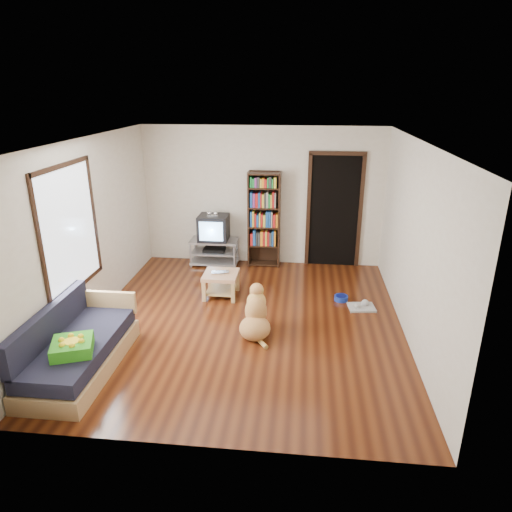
# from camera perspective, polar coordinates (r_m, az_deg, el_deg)

# --- Properties ---
(ground) EXTENTS (5.00, 5.00, 0.00)m
(ground) POSITION_cam_1_polar(r_m,az_deg,el_deg) (6.76, -1.28, -8.24)
(ground) COLOR #56250E
(ground) RESTS_ON ground
(ceiling) EXTENTS (5.00, 5.00, 0.00)m
(ceiling) POSITION_cam_1_polar(r_m,az_deg,el_deg) (5.97, -1.49, 14.24)
(ceiling) COLOR white
(ceiling) RESTS_ON ground
(wall_back) EXTENTS (4.50, 0.00, 4.50)m
(wall_back) POSITION_cam_1_polar(r_m,az_deg,el_deg) (8.64, 0.79, 7.41)
(wall_back) COLOR silver
(wall_back) RESTS_ON ground
(wall_front) EXTENTS (4.50, 0.00, 4.50)m
(wall_front) POSITION_cam_1_polar(r_m,az_deg,el_deg) (3.98, -6.12, -8.91)
(wall_front) COLOR silver
(wall_front) RESTS_ON ground
(wall_left) EXTENTS (0.00, 5.00, 5.00)m
(wall_left) POSITION_cam_1_polar(r_m,az_deg,el_deg) (6.90, -20.27, 2.77)
(wall_left) COLOR silver
(wall_left) RESTS_ON ground
(wall_right) EXTENTS (0.00, 5.00, 5.00)m
(wall_right) POSITION_cam_1_polar(r_m,az_deg,el_deg) (6.36, 19.15, 1.49)
(wall_right) COLOR silver
(wall_right) RESTS_ON ground
(green_cushion) EXTENTS (0.56, 0.56, 0.14)m
(green_cushion) POSITION_cam_1_polar(r_m,az_deg,el_deg) (5.63, -21.97, -10.47)
(green_cushion) COLOR #31971B
(green_cushion) RESTS_ON sofa
(laptop) EXTENTS (0.32, 0.25, 0.02)m
(laptop) POSITION_cam_1_polar(r_m,az_deg,el_deg) (7.39, -4.47, -2.16)
(laptop) COLOR silver
(laptop) RESTS_ON coffee_table
(dog_bowl) EXTENTS (0.22, 0.22, 0.08)m
(dog_bowl) POSITION_cam_1_polar(r_m,az_deg,el_deg) (7.51, 10.58, -5.19)
(dog_bowl) COLOR navy
(dog_bowl) RESTS_ON ground
(grey_rag) EXTENTS (0.44, 0.37, 0.03)m
(grey_rag) POSITION_cam_1_polar(r_m,az_deg,el_deg) (7.33, 13.05, -6.27)
(grey_rag) COLOR #ABABAB
(grey_rag) RESTS_ON ground
(window) EXTENTS (0.03, 1.46, 1.70)m
(window) POSITION_cam_1_polar(r_m,az_deg,el_deg) (6.41, -22.25, 3.10)
(window) COLOR white
(window) RESTS_ON wall_left
(doorway) EXTENTS (1.03, 0.05, 2.19)m
(doorway) POSITION_cam_1_polar(r_m,az_deg,el_deg) (8.65, 9.77, 5.89)
(doorway) COLOR black
(doorway) RESTS_ON wall_back
(tv_stand) EXTENTS (0.90, 0.45, 0.50)m
(tv_stand) POSITION_cam_1_polar(r_m,az_deg,el_deg) (8.82, -5.22, 0.62)
(tv_stand) COLOR #99999E
(tv_stand) RESTS_ON ground
(crt_tv) EXTENTS (0.55, 0.52, 0.58)m
(crt_tv) POSITION_cam_1_polar(r_m,az_deg,el_deg) (8.69, -5.29, 3.61)
(crt_tv) COLOR black
(crt_tv) RESTS_ON tv_stand
(bookshelf) EXTENTS (0.60, 0.30, 1.80)m
(bookshelf) POSITION_cam_1_polar(r_m,az_deg,el_deg) (8.56, 1.02, 5.21)
(bookshelf) COLOR black
(bookshelf) RESTS_ON ground
(sofa) EXTENTS (0.80, 1.80, 0.80)m
(sofa) POSITION_cam_1_polar(r_m,az_deg,el_deg) (6.02, -21.45, -10.85)
(sofa) COLOR tan
(sofa) RESTS_ON ground
(coffee_table) EXTENTS (0.55, 0.55, 0.40)m
(coffee_table) POSITION_cam_1_polar(r_m,az_deg,el_deg) (7.47, -4.41, -3.00)
(coffee_table) COLOR tan
(coffee_table) RESTS_ON ground
(dog) EXTENTS (0.44, 0.83, 0.69)m
(dog) POSITION_cam_1_polar(r_m,az_deg,el_deg) (6.38, -0.04, -7.54)
(dog) COLOR tan
(dog) RESTS_ON ground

